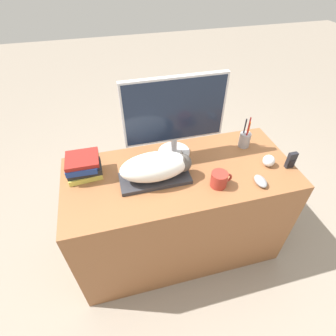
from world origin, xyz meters
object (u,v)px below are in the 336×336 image
keyboard (155,178)px  cat (157,166)px  book_stack (83,167)px  monitor (175,114)px  coffee_mug (219,179)px  phone (291,160)px  computer_mouse (261,181)px  baseball (269,161)px  pen_cup (245,139)px

keyboard → cat: (0.02, -0.00, 0.09)m
cat → book_stack: 0.42m
monitor → coffee_mug: (0.17, -0.33, -0.24)m
keyboard → book_stack: book_stack is taller
phone → computer_mouse: bearing=-160.6°
computer_mouse → baseball: baseball is taller
cat → monitor: 0.32m
keyboard → book_stack: 0.41m
computer_mouse → baseball: (0.12, 0.13, 0.02)m
baseball → book_stack: 1.09m
coffee_mug → book_stack: 0.77m
coffee_mug → baseball: bearing=13.1°
keyboard → book_stack: (-0.38, 0.14, 0.06)m
monitor → phone: 0.74m
pen_cup → phone: bearing=-56.8°
computer_mouse → coffee_mug: 0.24m
computer_mouse → book_stack: (-0.95, 0.32, 0.05)m
book_stack → coffee_mug: bearing=-20.5°
pen_cup → computer_mouse: bearing=-101.3°
coffee_mug → pen_cup: 0.42m
baseball → phone: phone is taller
computer_mouse → phone: 0.26m
keyboard → computer_mouse: (0.57, -0.18, 0.01)m
cat → coffee_mug: cat is taller
cat → computer_mouse: 0.58m
keyboard → monitor: bearing=50.4°
pen_cup → book_stack: pen_cup is taller
keyboard → phone: bearing=-6.6°
baseball → computer_mouse: bearing=-133.4°
baseball → monitor: bearing=154.0°
computer_mouse → book_stack: book_stack is taller
keyboard → monitor: monitor is taller
keyboard → monitor: (0.17, 0.21, 0.28)m
monitor → computer_mouse: monitor is taller
keyboard → baseball: bearing=-4.0°
keyboard → computer_mouse: bearing=-17.4°
keyboard → coffee_mug: (0.34, -0.13, 0.03)m
coffee_mug → baseball: 0.36m
computer_mouse → keyboard: bearing=162.6°
computer_mouse → coffee_mug: size_ratio=0.82×
phone → book_stack: bearing=168.9°
coffee_mug → pen_cup: (0.30, 0.30, 0.01)m
coffee_mug → book_stack: book_stack is taller
keyboard → coffee_mug: size_ratio=3.24×
monitor → baseball: 0.63m
monitor → baseball: monitor is taller
book_stack → keyboard: bearing=-19.9°
cat → keyboard: bearing=180.0°
cat → baseball: size_ratio=5.72×
cat → phone: bearing=-6.8°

